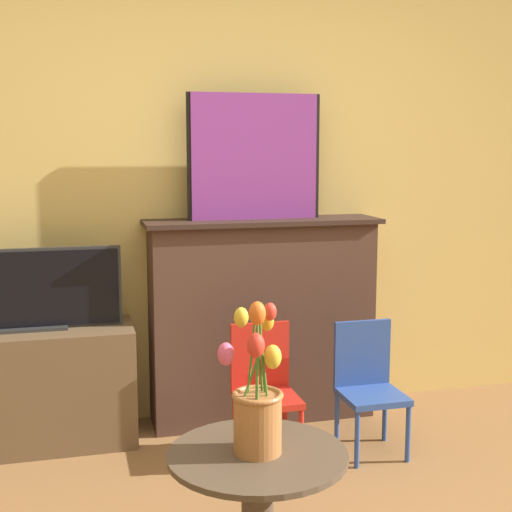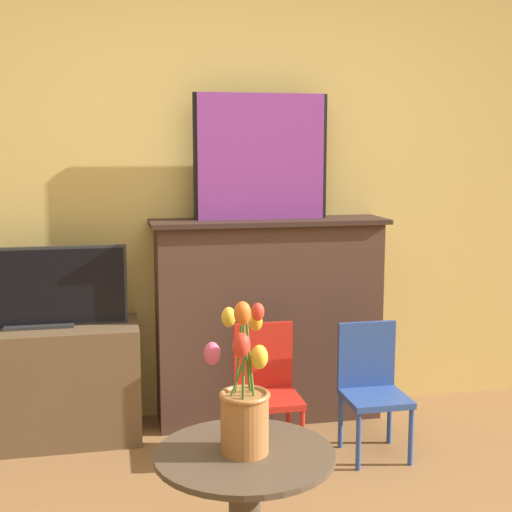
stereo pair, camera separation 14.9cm
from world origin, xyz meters
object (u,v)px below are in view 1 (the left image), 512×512
painting (254,157)px  vase_tulips (257,404)px  chair_blue (368,381)px  chair_red (264,384)px  tv_monitor (31,291)px

painting → vase_tulips: painting is taller
painting → chair_blue: bearing=-52.0°
chair_red → chair_blue: bearing=-9.9°
tv_monitor → chair_red: 1.22m
painting → tv_monitor: painting is taller
painting → chair_blue: (0.43, -0.55, -1.08)m
chair_red → painting: bearing=81.1°
chair_blue → vase_tulips: vase_tulips is taller
painting → chair_blue: size_ratio=1.13×
chair_red → vase_tulips: (-0.32, -1.07, 0.31)m
chair_red → chair_blue: size_ratio=1.00×
chair_blue → tv_monitor: bearing=163.2°
chair_red → chair_blue: (0.50, -0.09, 0.00)m
painting → vase_tulips: 1.76m
tv_monitor → vase_tulips: (0.76, -1.45, -0.13)m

